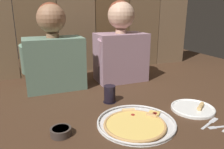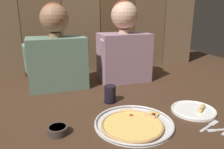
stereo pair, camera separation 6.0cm
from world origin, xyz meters
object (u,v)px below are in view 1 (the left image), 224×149
pizza_tray (136,123)px  diner_left (54,52)px  drinking_glass (110,94)px  dipping_bowl (61,131)px  dinner_plate (193,108)px  diner_right (121,45)px

pizza_tray → diner_left: 0.76m
drinking_glass → diner_left: bearing=125.0°
dipping_bowl → diner_left: bearing=83.4°
dinner_plate → drinking_glass: drinking_glass is taller
dinner_plate → diner_right: 0.70m
dinner_plate → dipping_bowl: (-0.71, 0.02, 0.01)m
diner_right → drinking_glass: bearing=-122.5°
dinner_plate → diner_left: 0.93m
diner_left → diner_right: size_ratio=0.97×
pizza_tray → diner_left: diner_left is taller
pizza_tray → dinner_plate: 0.37m
dinner_plate → diner_right: diner_right is taller
drinking_glass → diner_left: diner_left is taller
dinner_plate → drinking_glass: bearing=144.8°
diner_left → diner_right: (0.49, 0.00, 0.02)m
pizza_tray → diner_left: bearing=112.3°
pizza_tray → diner_left: (-0.27, 0.66, 0.25)m
diner_right → dinner_plate: bearing=-76.8°
drinking_glass → dipping_bowl: 0.41m
drinking_glass → diner_left: (-0.26, 0.36, 0.21)m
dinner_plate → diner_right: bearing=103.2°
pizza_tray → dinner_plate: (0.37, 0.03, -0.00)m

